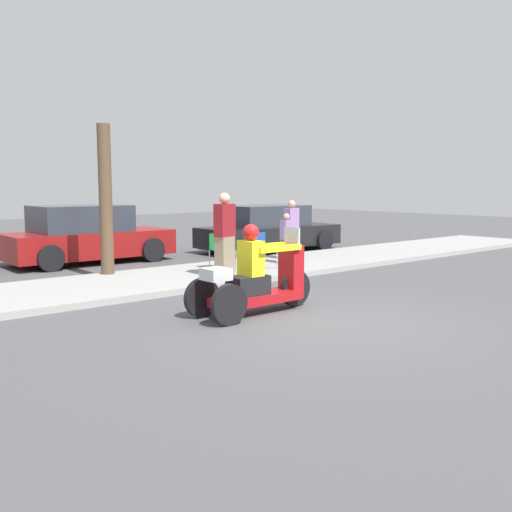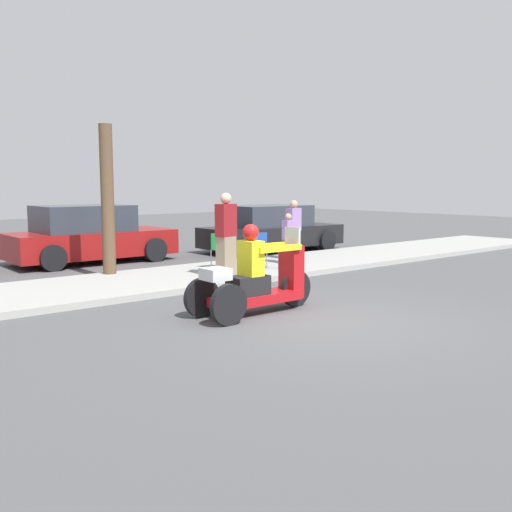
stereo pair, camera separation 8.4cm
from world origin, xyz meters
TOP-DOWN VIEW (x-y plane):
  - ground_plane at (0.00, 0.00)m, footprint 60.00×60.00m
  - sidewalk_strip at (0.00, 4.60)m, footprint 28.00×2.80m
  - motorcycle_trike at (-0.46, 1.11)m, footprint 2.28×0.79m
  - spectator_near_curb at (0.90, 3.75)m, footprint 0.46×0.34m
  - spectator_far_back at (3.31, 4.45)m, footprint 0.32×0.22m
  - spectator_end_of_line at (3.95, 4.95)m, footprint 0.39×0.26m
  - folding_chair_set_back at (2.32, 4.26)m, footprint 0.48×0.48m
  - folding_chair_curbside at (1.53, 4.76)m, footprint 0.50×0.50m
  - parked_car_lot_center at (5.39, 7.52)m, footprint 4.52×2.06m
  - parked_car_lot_far at (-0.03, 8.56)m, footprint 4.23×2.03m
  - tree_trunk at (-0.79, 5.75)m, footprint 0.28×0.28m

SIDE VIEW (x-z plane):
  - ground_plane at x=0.00m, z-range 0.00..0.00m
  - sidewalk_strip at x=0.00m, z-range 0.00..0.12m
  - motorcycle_trike at x=-0.46m, z-range -0.21..1.23m
  - folding_chair_set_back at x=2.32m, z-range 0.21..1.03m
  - folding_chair_curbside at x=1.53m, z-range 0.21..1.03m
  - parked_car_lot_center at x=5.39m, z-range -0.04..1.39m
  - parked_car_lot_far at x=-0.03m, z-range -0.04..1.47m
  - spectator_far_back at x=3.31m, z-range 0.10..1.34m
  - spectator_end_of_line at x=3.95m, z-range 0.09..1.63m
  - spectator_near_curb at x=0.90m, z-range 0.09..1.85m
  - tree_trunk at x=-0.79m, z-range 0.12..3.33m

